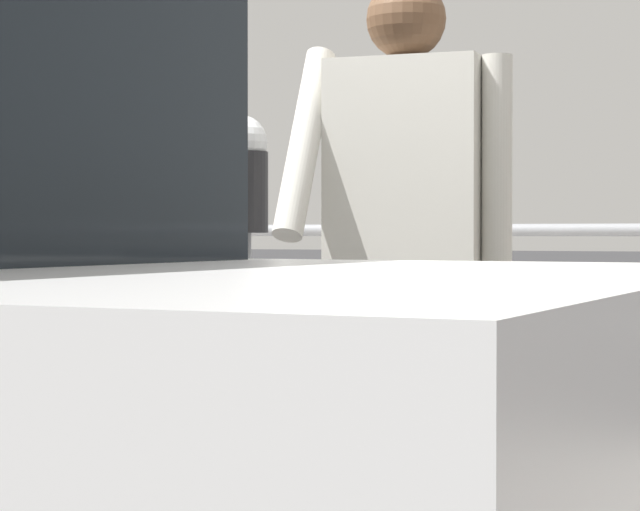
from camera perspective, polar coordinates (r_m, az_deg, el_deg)
sidewalk_curb at (r=5.13m, az=2.34°, el=-11.42°), size 36.00×2.94×0.15m
parking_meter at (r=3.96m, az=-3.73°, el=1.14°), size 0.18×0.19×1.41m
pedestrian_at_meter at (r=3.69m, az=4.00°, el=1.13°), size 0.65×0.47×1.80m
background_railing at (r=6.13m, az=6.50°, el=-1.51°), size 24.06×0.06×1.08m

